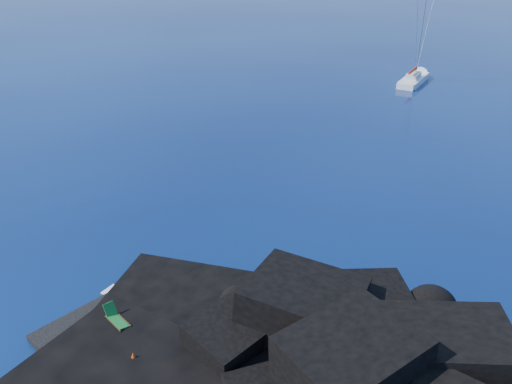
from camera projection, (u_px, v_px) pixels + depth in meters
ground at (66, 318)px, 24.79m from camera, size 400.00×400.00×0.00m
beach at (134, 353)px, 22.71m from camera, size 9.08×6.86×0.70m
surf_foam at (208, 305)px, 25.64m from camera, size 10.00×8.00×0.06m
sailboat at (413, 83)px, 65.25m from camera, size 3.52×11.05×11.39m
deck_chair at (117, 318)px, 23.52m from camera, size 1.59×0.90×1.03m
towel at (183, 356)px, 22.04m from camera, size 2.40×1.79×0.06m
sunbather at (183, 353)px, 21.98m from camera, size 1.84×1.11×0.24m
marker_cone at (133, 357)px, 21.62m from camera, size 0.41×0.41×0.55m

